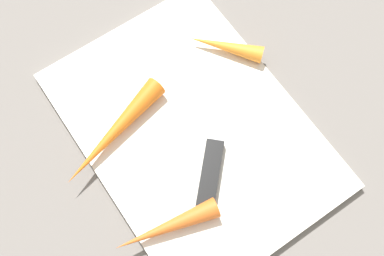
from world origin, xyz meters
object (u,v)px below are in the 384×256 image
carrot_longest (114,133)px  knife (212,166)px  carrot_medium (167,227)px  carrot_shortest (226,46)px  cutting_board (192,130)px

carrot_longest → knife: bearing=109.9°
carrot_medium → knife: bearing=-147.2°
knife → carrot_shortest: 0.16m
carrot_longest → carrot_shortest: bearing=169.7°
knife → carrot_shortest: size_ratio=1.58×
carrot_longest → carrot_shortest: (-0.02, 0.19, -0.00)m
cutting_board → carrot_medium: 0.13m
carrot_medium → carrot_shortest: 0.25m
cutting_board → carrot_longest: 0.10m
cutting_board → carrot_medium: size_ratio=2.89×
cutting_board → carrot_shortest: carrot_shortest is taller
knife → carrot_medium: size_ratio=1.26×
cutting_board → carrot_medium: bearing=-47.3°
cutting_board → knife: size_ratio=2.28×
carrot_shortest → carrot_medium: bearing=88.1°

